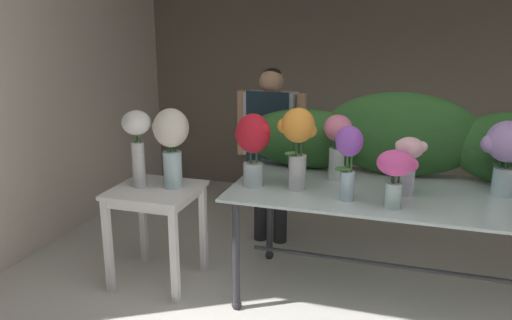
{
  "coord_description": "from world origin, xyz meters",
  "views": [
    {
      "loc": [
        0.4,
        -1.96,
        1.95
      ],
      "look_at": [
        -0.63,
        1.28,
        1.01
      ],
      "focal_mm": 36.51,
      "sensor_mm": 36.0,
      "label": 1
    }
  ],
  "objects": [
    {
      "name": "ground_plane",
      "position": [
        0.0,
        1.87,
        0.0
      ],
      "size": [
        8.25,
        8.25,
        0.0
      ],
      "primitive_type": "plane",
      "color": "silver"
    },
    {
      "name": "wall_back",
      "position": [
        0.0,
        3.75,
        1.42
      ],
      "size": [
        5.4,
        0.12,
        2.84
      ],
      "primitive_type": "cube",
      "color": "#706656",
      "rests_on": "ground"
    },
    {
      "name": "wall_left",
      "position": [
        -2.7,
        1.87,
        1.42
      ],
      "size": [
        0.12,
        3.87,
        2.84
      ],
      "primitive_type": "cube",
      "color": "beige",
      "rests_on": "ground"
    },
    {
      "name": "display_table_glass",
      "position": [
        0.3,
        1.45,
        0.72
      ],
      "size": [
        2.18,
        1.02,
        0.83
      ],
      "color": "silver",
      "rests_on": "ground"
    },
    {
      "name": "side_table_white",
      "position": [
        -1.39,
        1.24,
        0.63
      ],
      "size": [
        0.61,
        0.58,
        0.74
      ],
      "color": "white",
      "rests_on": "ground"
    },
    {
      "name": "florist",
      "position": [
        -0.79,
        2.2,
        0.95
      ],
      "size": [
        0.61,
        0.24,
        1.54
      ],
      "color": "#232328",
      "rests_on": "ground"
    },
    {
      "name": "foliage_backdrop",
      "position": [
        0.29,
        1.83,
        1.09
      ],
      "size": [
        2.32,
        0.32,
        0.61
      ],
      "color": "#2D6028",
      "rests_on": "display_table_glass"
    },
    {
      "name": "vase_blush_anemones",
      "position": [
        0.36,
        1.39,
        1.06
      ],
      "size": [
        0.2,
        0.18,
        0.39
      ],
      "color": "silver",
      "rests_on": "display_table_glass"
    },
    {
      "name": "vase_crimson_freesia",
      "position": [
        -0.65,
        1.27,
        1.13
      ],
      "size": [
        0.26,
        0.23,
        0.5
      ],
      "color": "silver",
      "rests_on": "display_table_glass"
    },
    {
      "name": "vase_rosy_ranunculus",
      "position": [
        -0.13,
        1.59,
        1.11
      ],
      "size": [
        0.2,
        0.2,
        0.47
      ],
      "color": "silver",
      "rests_on": "display_table_glass"
    },
    {
      "name": "vase_lilac_lilies",
      "position": [
        0.95,
        1.59,
        1.13
      ],
      "size": [
        0.3,
        0.27,
        0.49
      ],
      "color": "silver",
      "rests_on": "display_table_glass"
    },
    {
      "name": "vase_sunset_roses",
      "position": [
        -0.35,
        1.29,
        1.17
      ],
      "size": [
        0.27,
        0.22,
        0.56
      ],
      "color": "silver",
      "rests_on": "display_table_glass"
    },
    {
      "name": "vase_violet_snapdragons",
      "position": [
        0.0,
        1.18,
        1.12
      ],
      "size": [
        0.17,
        0.17,
        0.48
      ],
      "color": "silver",
      "rests_on": "display_table_glass"
    },
    {
      "name": "vase_fuchsia_carnations",
      "position": [
        0.3,
        1.12,
        1.06
      ],
      "size": [
        0.24,
        0.22,
        0.36
      ],
      "color": "silver",
      "rests_on": "display_table_glass"
    },
    {
      "name": "vase_white_roses_tall",
      "position": [
        -1.51,
        1.24,
        1.1
      ],
      "size": [
        0.21,
        0.21,
        0.57
      ],
      "color": "silver",
      "rests_on": "side_table_white"
    },
    {
      "name": "vase_cream_lisianthus_tall",
      "position": [
        -1.27,
        1.3,
        1.1
      ],
      "size": [
        0.28,
        0.26,
        0.58
      ],
      "color": "silver",
      "rests_on": "side_table_white"
    }
  ]
}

